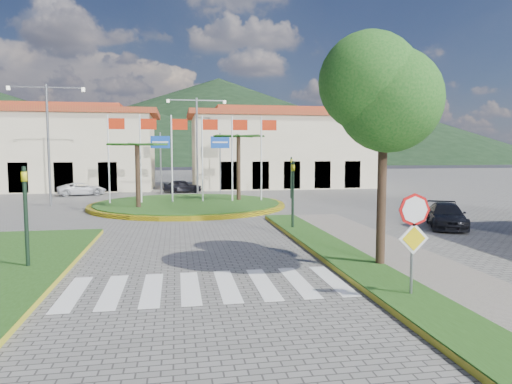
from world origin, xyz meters
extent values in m
plane|color=#63605E|center=(0.00, 0.00, 0.00)|extent=(160.00, 160.00, 0.00)
cube|color=gray|center=(6.00, 2.00, 0.07)|extent=(4.00, 28.00, 0.15)
cube|color=#234714|center=(4.80, 2.00, 0.09)|extent=(1.60, 28.00, 0.18)
cube|color=silver|center=(0.00, 4.00, 0.01)|extent=(8.00, 3.00, 0.01)
cylinder|color=yellow|center=(0.00, 22.00, 0.12)|extent=(12.70, 12.70, 0.24)
cylinder|color=#234714|center=(0.00, 22.00, 0.15)|extent=(12.00, 12.00, 0.30)
cylinder|color=black|center=(-3.00, 20.00, 2.02)|extent=(0.28, 0.28, 4.05)
cylinder|color=black|center=(3.50, 23.00, 2.34)|extent=(0.28, 0.28, 4.68)
cylinder|color=silver|center=(-5.00, 22.50, 3.00)|extent=(0.10, 0.10, 6.00)
cube|color=red|center=(-4.45, 22.50, 5.40)|extent=(1.00, 0.03, 0.70)
cylinder|color=silver|center=(-3.00, 22.50, 3.00)|extent=(0.10, 0.10, 6.00)
cube|color=red|center=(-2.45, 22.50, 5.40)|extent=(1.00, 0.03, 0.70)
cylinder|color=silver|center=(-1.00, 22.50, 3.00)|extent=(0.10, 0.10, 6.00)
cube|color=red|center=(-0.45, 22.50, 5.40)|extent=(1.00, 0.03, 0.70)
cylinder|color=silver|center=(1.00, 22.50, 3.00)|extent=(0.10, 0.10, 6.00)
cube|color=red|center=(1.55, 22.50, 5.40)|extent=(1.00, 0.03, 0.70)
cylinder|color=silver|center=(3.00, 22.50, 3.00)|extent=(0.10, 0.10, 6.00)
cube|color=red|center=(3.55, 22.50, 5.40)|extent=(1.00, 0.03, 0.70)
cylinder|color=silver|center=(5.00, 22.50, 3.00)|extent=(0.10, 0.10, 6.00)
cube|color=red|center=(5.55, 22.50, 5.40)|extent=(1.00, 0.03, 0.70)
cylinder|color=slate|center=(4.90, 2.00, 1.25)|extent=(0.07, 0.07, 2.50)
cylinder|color=red|center=(4.90, 1.95, 2.25)|extent=(0.80, 0.03, 0.80)
cube|color=yellow|center=(4.90, 1.94, 1.55)|extent=(0.78, 0.03, 0.78)
cylinder|color=black|center=(5.50, 5.00, 2.20)|extent=(0.28, 0.28, 4.40)
ellipsoid|color=#134914|center=(5.50, 5.00, 5.20)|extent=(3.60, 3.60, 3.20)
cylinder|color=black|center=(-5.20, 6.50, 1.60)|extent=(0.12, 0.12, 3.20)
imported|color=gold|center=(-5.20, 6.50, 2.60)|extent=(0.15, 0.18, 0.90)
cylinder|color=black|center=(4.50, 12.00, 1.60)|extent=(0.12, 0.12, 3.20)
imported|color=gold|center=(4.50, 12.00, 2.60)|extent=(0.15, 0.18, 0.90)
cylinder|color=black|center=(8.00, 26.00, 1.60)|extent=(0.12, 0.12, 3.20)
imported|color=gold|center=(8.00, 26.00, 2.60)|extent=(0.18, 0.15, 0.90)
cylinder|color=slate|center=(-2.00, 31.00, 2.60)|extent=(0.12, 0.12, 5.20)
cube|color=#1040AE|center=(-2.00, 30.94, 4.40)|extent=(1.60, 0.05, 1.00)
cylinder|color=slate|center=(3.00, 31.00, 2.60)|extent=(0.12, 0.12, 5.20)
cube|color=#1040AE|center=(3.00, 30.94, 4.40)|extent=(1.60, 0.05, 1.00)
cylinder|color=slate|center=(1.00, 30.00, 4.00)|extent=(0.16, 0.16, 8.00)
cube|color=slate|center=(-0.20, 30.00, 7.80)|extent=(2.40, 0.08, 0.08)
cube|color=slate|center=(2.20, 30.00, 7.80)|extent=(2.40, 0.08, 0.08)
cylinder|color=slate|center=(-9.00, 24.00, 4.00)|extent=(0.16, 0.16, 8.00)
cube|color=slate|center=(-10.20, 24.00, 7.80)|extent=(2.40, 0.08, 0.08)
cube|color=slate|center=(-7.80, 24.00, 7.80)|extent=(2.40, 0.08, 0.08)
cube|color=beige|center=(-14.00, 38.00, 3.50)|extent=(22.00, 9.00, 7.00)
cube|color=#AA4920|center=(-14.00, 38.00, 7.25)|extent=(23.32, 9.54, 0.50)
cube|color=#AA4920|center=(-14.00, 38.00, 7.75)|extent=(16.50, 4.95, 0.60)
cube|color=beige|center=(10.00, 38.00, 3.50)|extent=(18.00, 9.00, 7.00)
cube|color=#AA4920|center=(10.00, 38.00, 7.25)|extent=(19.08, 9.54, 0.50)
cube|color=#AA4920|center=(10.00, 38.00, 7.75)|extent=(13.50, 4.95, 0.60)
cone|color=black|center=(15.00, 160.00, 15.00)|extent=(180.00, 180.00, 30.00)
cone|color=black|center=(70.00, 135.00, 9.00)|extent=(120.00, 120.00, 18.00)
cone|color=black|center=(-10.00, 130.00, 8.00)|extent=(110.00, 110.00, 16.00)
imported|color=white|center=(-8.45, 31.39, 0.53)|extent=(4.16, 2.82, 1.06)
imported|color=black|center=(-0.20, 32.41, 0.57)|extent=(3.43, 1.50, 1.15)
imported|color=black|center=(8.28, 36.19, 0.62)|extent=(3.85, 1.60, 1.24)
imported|color=black|center=(12.00, 11.66, 0.57)|extent=(3.09, 4.25, 1.14)
camera|label=1|loc=(-0.71, -8.08, 3.65)|focal=32.00mm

